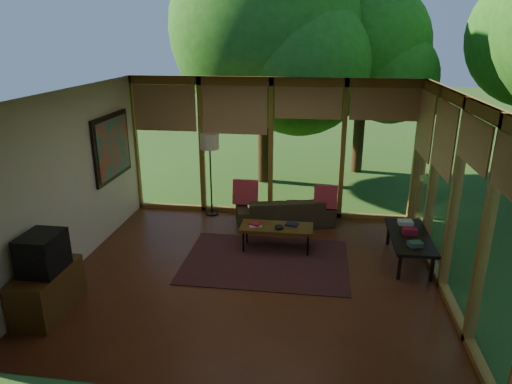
# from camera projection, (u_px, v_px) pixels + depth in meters

# --- Properties ---
(floor) EXTENTS (5.50, 5.50, 0.00)m
(floor) POSITION_uv_depth(u_px,v_px,m) (252.00, 273.00, 6.92)
(floor) COLOR brown
(floor) RESTS_ON ground
(ceiling) EXTENTS (5.50, 5.50, 0.00)m
(ceiling) POSITION_uv_depth(u_px,v_px,m) (252.00, 93.00, 6.04)
(ceiling) COLOR white
(ceiling) RESTS_ON ground
(wall_left) EXTENTS (0.04, 5.00, 2.70)m
(wall_left) POSITION_uv_depth(u_px,v_px,m) (71.00, 181.00, 6.84)
(wall_left) COLOR beige
(wall_left) RESTS_ON ground
(wall_front) EXTENTS (5.50, 0.04, 2.70)m
(wall_front) POSITION_uv_depth(u_px,v_px,m) (212.00, 277.00, 4.14)
(wall_front) COLOR beige
(wall_front) RESTS_ON ground
(window_wall_back) EXTENTS (5.50, 0.12, 2.70)m
(window_wall_back) POSITION_uv_depth(u_px,v_px,m) (271.00, 148.00, 8.82)
(window_wall_back) COLOR olive
(window_wall_back) RESTS_ON ground
(window_wall_right) EXTENTS (0.12, 5.00, 2.70)m
(window_wall_right) POSITION_uv_depth(u_px,v_px,m) (454.00, 198.00, 6.12)
(window_wall_right) COLOR olive
(window_wall_right) RESTS_ON ground
(tree_nw) EXTENTS (4.28, 4.28, 5.71)m
(tree_nw) POSITION_uv_depth(u_px,v_px,m) (265.00, 28.00, 10.24)
(tree_nw) COLOR #372314
(tree_nw) RESTS_ON ground
(tree_ne) EXTENTS (3.15, 3.15, 4.74)m
(tree_ne) POSITION_uv_depth(u_px,v_px,m) (365.00, 47.00, 11.19)
(tree_ne) COLOR #372314
(tree_ne) RESTS_ON ground
(rug) EXTENTS (2.59, 1.83, 0.01)m
(rug) POSITION_uv_depth(u_px,v_px,m) (266.00, 261.00, 7.29)
(rug) COLOR maroon
(rug) RESTS_ON floor
(sofa) EXTENTS (1.95, 1.15, 0.54)m
(sofa) POSITION_uv_depth(u_px,v_px,m) (285.00, 211.00, 8.66)
(sofa) COLOR #3B311D
(sofa) RESTS_ON floor
(pillow_left) EXTENTS (0.46, 0.25, 0.49)m
(pillow_left) POSITION_uv_depth(u_px,v_px,m) (245.00, 193.00, 8.60)
(pillow_left) COLOR maroon
(pillow_left) RESTS_ON sofa
(pillow_right) EXTENTS (0.43, 0.23, 0.45)m
(pillow_right) POSITION_uv_depth(u_px,v_px,m) (326.00, 197.00, 8.41)
(pillow_right) COLOR maroon
(pillow_right) RESTS_ON sofa
(ct_book_lower) EXTENTS (0.22, 0.19, 0.03)m
(ct_book_lower) POSITION_uv_depth(u_px,v_px,m) (255.00, 225.00, 7.55)
(ct_book_lower) COLOR beige
(ct_book_lower) RESTS_ON coffee_table
(ct_book_upper) EXTENTS (0.21, 0.19, 0.03)m
(ct_book_upper) POSITION_uv_depth(u_px,v_px,m) (255.00, 224.00, 7.54)
(ct_book_upper) COLOR maroon
(ct_book_upper) RESTS_ON coffee_table
(ct_book_side) EXTENTS (0.23, 0.19, 0.03)m
(ct_book_side) POSITION_uv_depth(u_px,v_px,m) (292.00, 224.00, 7.60)
(ct_book_side) COLOR black
(ct_book_side) RESTS_ON coffee_table
(ct_bowl) EXTENTS (0.16, 0.16, 0.07)m
(ct_bowl) POSITION_uv_depth(u_px,v_px,m) (279.00, 227.00, 7.45)
(ct_bowl) COLOR black
(ct_bowl) RESTS_ON coffee_table
(media_cabinet) EXTENTS (0.50, 1.00, 0.60)m
(media_cabinet) POSITION_uv_depth(u_px,v_px,m) (48.00, 291.00, 5.88)
(media_cabinet) COLOR brown
(media_cabinet) RESTS_ON floor
(television) EXTENTS (0.45, 0.55, 0.50)m
(television) POSITION_uv_depth(u_px,v_px,m) (43.00, 253.00, 5.70)
(television) COLOR black
(television) RESTS_ON media_cabinet
(console_book_a) EXTENTS (0.23, 0.19, 0.07)m
(console_book_a) POSITION_uv_depth(u_px,v_px,m) (415.00, 244.00, 6.76)
(console_book_a) COLOR #325847
(console_book_a) RESTS_ON side_console
(console_book_b) EXTENTS (0.22, 0.16, 0.10)m
(console_book_b) POSITION_uv_depth(u_px,v_px,m) (410.00, 231.00, 7.18)
(console_book_b) COLOR maroon
(console_book_b) RESTS_ON side_console
(console_book_c) EXTENTS (0.25, 0.19, 0.06)m
(console_book_c) POSITION_uv_depth(u_px,v_px,m) (405.00, 222.00, 7.56)
(console_book_c) COLOR beige
(console_book_c) RESTS_ON side_console
(floor_lamp) EXTENTS (0.36, 0.36, 1.65)m
(floor_lamp) POSITION_uv_depth(u_px,v_px,m) (210.00, 146.00, 8.77)
(floor_lamp) COLOR black
(floor_lamp) RESTS_ON floor
(coffee_table) EXTENTS (1.20, 0.50, 0.43)m
(coffee_table) POSITION_uv_depth(u_px,v_px,m) (277.00, 228.00, 7.57)
(coffee_table) COLOR brown
(coffee_table) RESTS_ON floor
(side_console) EXTENTS (0.60, 1.40, 0.46)m
(side_console) POSITION_uv_depth(u_px,v_px,m) (410.00, 238.00, 7.16)
(side_console) COLOR black
(side_console) RESTS_ON floor
(wall_painting) EXTENTS (0.06, 1.35, 1.15)m
(wall_painting) POSITION_uv_depth(u_px,v_px,m) (112.00, 147.00, 8.08)
(wall_painting) COLOR black
(wall_painting) RESTS_ON wall_left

